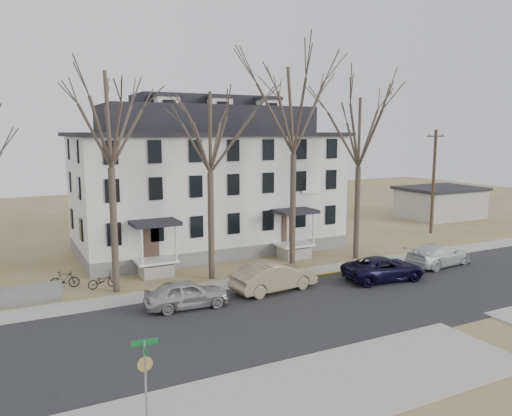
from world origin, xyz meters
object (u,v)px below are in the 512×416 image
tree_center (294,104)px  street_sign (145,370)px  boarding_house (207,181)px  bicycle_right (65,280)px  car_navy (384,269)px  tree_mid_right (360,127)px  car_silver (187,294)px  car_tan (274,277)px  tree_mid_left (210,126)px  bicycle_left (103,281)px  utility_pole_far (433,180)px  tree_far_left (109,112)px  car_white (438,255)px

tree_center → street_sign: bearing=-134.5°
boarding_house → bicycle_right: 14.03m
car_navy → boarding_house: bearing=32.7°
tree_center → car_navy: tree_center is taller
tree_mid_right → car_silver: bearing=-163.0°
car_tan → bicycle_right: size_ratio=3.07×
tree_mid_left → bicycle_right: bearing=167.0°
tree_mid_right → bicycle_right: (-20.13, 2.00, -9.09)m
bicycle_left → car_navy: bearing=-116.1°
utility_pole_far → car_navy: 17.46m
boarding_house → tree_mid_left: size_ratio=1.63×
utility_pole_far → bicycle_right: utility_pole_far is taller
tree_mid_right → car_navy: size_ratio=2.42×
tree_mid_left → car_navy: bearing=-29.4°
tree_far_left → car_white: bearing=-11.7°
tree_mid_right → bicycle_right: size_ratio=7.47×
boarding_house → utility_pole_far: bearing=-10.9°
tree_center → bicycle_right: size_ratio=8.62×
bicycle_left → bicycle_right: bearing=57.4°
boarding_house → bicycle_left: (-9.62, -7.22, -4.93)m
tree_mid_left → car_silver: tree_mid_left is taller
utility_pole_far → street_sign: (-31.44, -18.41, -3.00)m
car_white → street_sign: 25.20m
car_silver → bicycle_right: (-5.38, 6.52, -0.24)m
bicycle_left → bicycle_right: bicycle_right is taller
boarding_house → tree_mid_right: size_ratio=1.63×
car_white → tree_far_left: bearing=70.9°
car_tan → street_sign: (-10.21, -10.11, 1.04)m
tree_mid_left → car_tan: size_ratio=2.44×
tree_center → car_tan: size_ratio=2.81×
bicycle_left → boarding_house: bearing=-57.9°
tree_mid_right → bicycle_right: 22.17m
tree_mid_right → tree_mid_left: bearing=180.0°
tree_center → bicycle_right: 18.16m
tree_far_left → tree_center: size_ratio=0.93×
car_silver → bicycle_right: 8.46m
car_tan → car_white: size_ratio=0.98×
tree_mid_right → car_white: (3.74, -4.40, -8.83)m
tree_center → tree_mid_left: bearing=180.0°
car_navy → street_sign: (-17.44, -8.86, 1.17)m
car_navy → bicycle_right: (-18.12, 7.35, -0.22)m
utility_pole_far → bicycle_left: (-30.12, -3.26, -4.45)m
utility_pole_far → car_navy: bearing=-145.7°
car_white → bicycle_right: 24.72m
tree_mid_right → car_silver: (-14.74, -4.52, -8.85)m
tree_mid_left → car_tan: 9.92m
tree_mid_right → bicycle_right: bearing=174.3°
tree_mid_right → street_sign: (-19.44, -14.21, -7.70)m
car_tan → car_silver: bearing=87.4°
tree_mid_left → bicycle_right: size_ratio=7.47×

